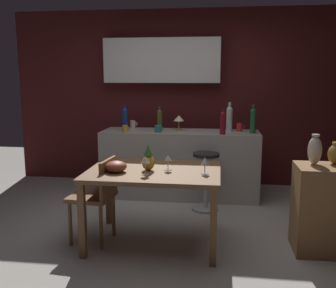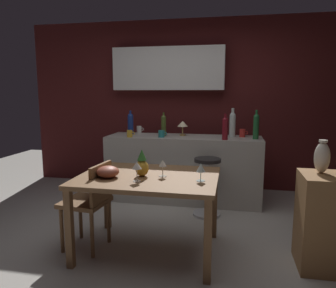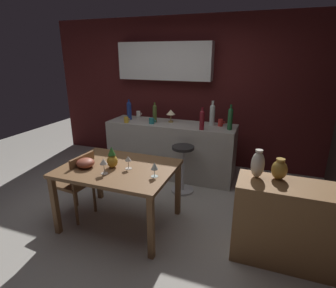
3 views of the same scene
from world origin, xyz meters
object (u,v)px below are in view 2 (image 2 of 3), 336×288
(wine_bottle_ruby, at_px, (225,127))
(wine_bottle_clear, at_px, (232,123))
(wine_bottle_olive, at_px, (164,125))
(chair_near_window, at_px, (90,200))
(fruit_bowl, at_px, (108,172))
(wine_bottle_green, at_px, (256,125))
(cup_red, at_px, (242,133))
(wine_glass_left, at_px, (201,168))
(wine_bottle_cobalt, at_px, (131,123))
(cup_teal, at_px, (162,134))
(wine_glass_right, at_px, (163,164))
(dining_table, at_px, (149,184))
(cup_white, at_px, (139,129))
(wine_glass_center, at_px, (137,166))
(pineapple_centerpiece, at_px, (142,165))
(bar_stool, at_px, (207,185))
(vase_ceramic_ivory, at_px, (322,157))
(cup_mustard, at_px, (130,134))
(counter_lamp, at_px, (183,125))

(wine_bottle_ruby, relative_size, wine_bottle_clear, 0.86)
(wine_bottle_clear, bearing_deg, wine_bottle_olive, -173.09)
(chair_near_window, xyz_separation_m, fruit_bowl, (0.22, -0.08, 0.31))
(wine_bottle_green, distance_m, cup_red, 0.26)
(wine_glass_left, height_order, wine_bottle_ruby, wine_bottle_ruby)
(wine_bottle_cobalt, distance_m, cup_teal, 0.52)
(wine_bottle_olive, relative_size, wine_bottle_ruby, 0.98)
(wine_bottle_ruby, bearing_deg, wine_glass_right, -111.39)
(fruit_bowl, distance_m, wine_bottle_green, 2.14)
(dining_table, relative_size, cup_white, 12.04)
(wine_bottle_ruby, bearing_deg, wine_bottle_green, 21.10)
(wine_glass_center, distance_m, pineapple_centerpiece, 0.18)
(bar_stool, relative_size, wine_bottle_ruby, 2.15)
(vase_ceramic_ivory, bearing_deg, wine_glass_left, -170.16)
(wine_glass_center, xyz_separation_m, pineapple_centerpiece, (-0.01, 0.18, -0.03))
(wine_glass_left, bearing_deg, vase_ceramic_ivory, 9.84)
(cup_mustard, relative_size, vase_ceramic_ivory, 0.39)
(dining_table, xyz_separation_m, wine_bottle_clear, (0.74, 1.63, 0.43))
(wine_glass_right, height_order, wine_bottle_cobalt, wine_bottle_cobalt)
(bar_stool, bearing_deg, cup_mustard, 164.05)
(cup_mustard, distance_m, cup_teal, 0.43)
(pineapple_centerpiece, relative_size, cup_teal, 2.13)
(wine_bottle_ruby, bearing_deg, bar_stool, -121.94)
(pineapple_centerpiece, bearing_deg, wine_glass_right, 9.35)
(wine_bottle_olive, distance_m, cup_mustard, 0.48)
(wine_glass_right, relative_size, fruit_bowl, 0.75)
(wine_bottle_green, bearing_deg, wine_glass_right, -121.58)
(chair_near_window, distance_m, counter_lamp, 1.86)
(wine_bottle_ruby, relative_size, cup_white, 3.15)
(dining_table, relative_size, wine_glass_left, 8.06)
(wine_glass_center, bearing_deg, vase_ceramic_ivory, 10.76)
(wine_bottle_clear, height_order, cup_mustard, wine_bottle_clear)
(wine_bottle_cobalt, relative_size, cup_teal, 2.94)
(cup_white, bearing_deg, wine_glass_center, -74.19)
(fruit_bowl, distance_m, cup_red, 2.15)
(wine_bottle_ruby, bearing_deg, cup_teal, 175.31)
(bar_stool, bearing_deg, wine_bottle_green, 38.17)
(bar_stool, bearing_deg, cup_white, 144.74)
(fruit_bowl, bearing_deg, dining_table, 22.08)
(dining_table, height_order, wine_bottle_clear, wine_bottle_clear)
(chair_near_window, xyz_separation_m, wine_bottle_green, (1.60, 1.53, 0.60))
(wine_glass_left, bearing_deg, wine_bottle_cobalt, 125.22)
(wine_bottle_ruby, distance_m, cup_white, 1.35)
(wine_glass_left, distance_m, cup_red, 1.77)
(dining_table, height_order, wine_glass_left, wine_glass_left)
(wine_bottle_clear, distance_m, cup_red, 0.19)
(vase_ceramic_ivory, bearing_deg, pineapple_centerpiece, -175.69)
(cup_mustard, bearing_deg, wine_glass_center, -69.92)
(chair_near_window, distance_m, cup_teal, 1.56)
(wine_bottle_olive, distance_m, counter_lamp, 0.26)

